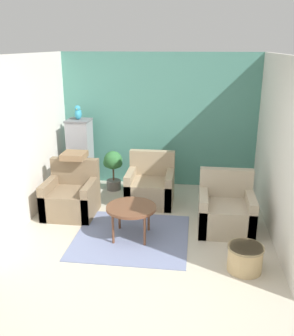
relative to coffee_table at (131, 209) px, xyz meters
name	(u,v)px	position (x,y,z in m)	size (l,w,h in m)	color
ground_plane	(128,287)	(0.16, -1.18, -0.44)	(20.00, 20.00, 0.00)	beige
wall_back_accent	(159,121)	(0.16, 2.29, 0.83)	(3.84, 0.06, 2.55)	#4C897A
wall_left	(26,140)	(-1.74, 0.54, 0.83)	(0.06, 3.45, 2.55)	silver
wall_right	(279,148)	(2.05, 0.54, 0.83)	(0.06, 3.45, 2.55)	silver
area_rug	(132,237)	(0.00, 0.00, -0.44)	(1.63, 1.54, 0.01)	slate
coffee_table	(131,209)	(0.00, 0.00, 0.00)	(0.72, 0.72, 0.49)	brown
armchair_left	(71,197)	(-1.11, 0.66, -0.16)	(0.81, 0.76, 0.88)	#7A664C
armchair_right	(226,212)	(1.36, 0.44, -0.16)	(0.81, 0.76, 0.88)	tan
armchair_middle	(150,187)	(0.12, 1.30, -0.16)	(0.81, 0.76, 0.88)	#9E896B
birdcage	(81,155)	(-1.29, 1.82, 0.23)	(0.46, 0.46, 1.35)	slate
parrot	(78,113)	(-1.29, 1.82, 1.03)	(0.13, 0.23, 0.27)	teal
potted_plant	(113,165)	(-0.67, 1.83, 0.04)	(0.39, 0.35, 0.76)	#66605B
wicker_basket	(245,258)	(1.53, -0.65, -0.27)	(0.45, 0.45, 0.33)	tan
throw_pillow	(74,155)	(-1.11, 0.93, 0.48)	(0.38, 0.38, 0.10)	#846647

